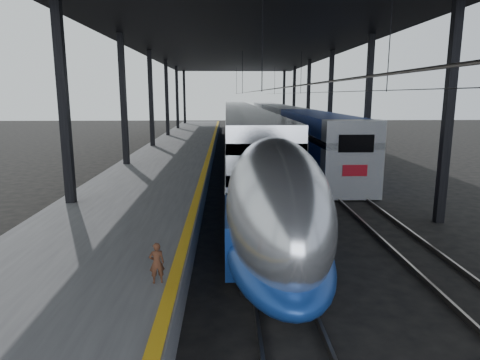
{
  "coord_description": "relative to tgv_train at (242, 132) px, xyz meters",
  "views": [
    {
      "loc": [
        0.57,
        -12.24,
        5.32
      ],
      "look_at": [
        1.11,
        4.41,
        2.0
      ],
      "focal_mm": 32.0,
      "sensor_mm": 36.0,
      "label": 1
    }
  ],
  "objects": [
    {
      "name": "yellow_strip",
      "position": [
        -2.7,
        -7.16,
        -1.0
      ],
      "size": [
        0.3,
        80.0,
        0.01
      ],
      "primitive_type": "cube",
      "color": "gold",
      "rests_on": "platform"
    },
    {
      "name": "child",
      "position": [
        -3.06,
        -29.99,
        -0.51
      ],
      "size": [
        0.41,
        0.32,
        0.98
      ],
      "primitive_type": "imported",
      "rotation": [
        0.0,
        0.0,
        3.4
      ],
      "color": "#472617",
      "rests_on": "platform"
    },
    {
      "name": "second_train",
      "position": [
        5.0,
        8.76,
        0.07
      ],
      "size": [
        2.97,
        56.05,
        4.08
      ],
      "color": "navy",
      "rests_on": "ground"
    },
    {
      "name": "rails",
      "position": [
        2.5,
        -7.16,
        -1.92
      ],
      "size": [
        6.52,
        80.0,
        0.16
      ],
      "color": "slate",
      "rests_on": "ground"
    },
    {
      "name": "ground",
      "position": [
        -2.0,
        -27.16,
        -2.0
      ],
      "size": [
        160.0,
        160.0,
        0.0
      ],
      "primitive_type": "plane",
      "color": "black",
      "rests_on": "ground"
    },
    {
      "name": "canopy",
      "position": [
        -0.1,
        -7.16,
        7.11
      ],
      "size": [
        18.0,
        75.0,
        9.47
      ],
      "color": "black",
      "rests_on": "ground"
    },
    {
      "name": "tgv_train",
      "position": [
        0.0,
        0.0,
        0.0
      ],
      "size": [
        2.99,
        65.2,
        4.28
      ],
      "color": "#B9BBC0",
      "rests_on": "ground"
    },
    {
      "name": "platform",
      "position": [
        -5.5,
        -7.16,
        -1.5
      ],
      "size": [
        6.0,
        80.0,
        1.0
      ],
      "primitive_type": "cube",
      "color": "#4C4C4F",
      "rests_on": "ground"
    }
  ]
}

